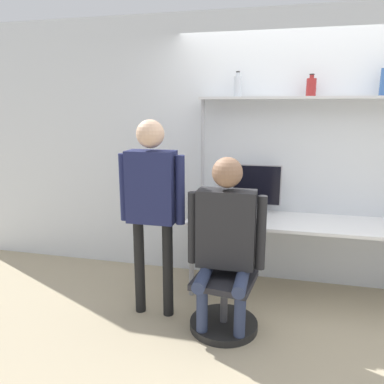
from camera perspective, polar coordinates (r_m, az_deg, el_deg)
The scene contains 12 objects.
ground_plane at distance 3.65m, azimuth 15.79°, elevation -17.08°, with size 12.00×12.00×0.00m, color tan.
wall_back at distance 3.87m, azimuth 16.67°, elevation 5.78°, with size 8.00×0.06×2.70m.
desk at distance 3.68m, azimuth 16.25°, elevation -5.36°, with size 2.12×0.62×0.74m.
shelf_unit at distance 3.69m, azimuth 17.05°, elevation 9.42°, with size 2.01×0.24×1.88m.
monitor at distance 3.77m, azimuth 9.79°, elevation 0.73°, with size 0.48×0.18×0.49m.
laptop at distance 3.61m, azimuth 6.97°, elevation -2.86°, with size 0.29×0.26×0.26m.
cell_phone at distance 3.53m, azimuth 10.23°, elevation -4.50°, with size 0.07×0.15×0.01m.
office_chair at distance 3.21m, azimuth 5.13°, elevation -15.38°, with size 0.56×0.56×0.90m.
person_seated at distance 2.95m, azimuth 5.13°, elevation -6.02°, with size 0.62×0.48×1.42m.
person_standing at distance 3.12m, azimuth -6.16°, elevation -0.29°, with size 0.57×0.23×1.69m.
bottle_clear at distance 3.71m, azimuth 6.97°, elevation 15.74°, with size 0.07×0.07×0.23m.
bottle_red at distance 3.69m, azimuth 17.71°, elevation 15.02°, with size 0.09×0.09×0.20m.
Camera 1 is at (-0.21, -3.17, 1.79)m, focal length 35.00 mm.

